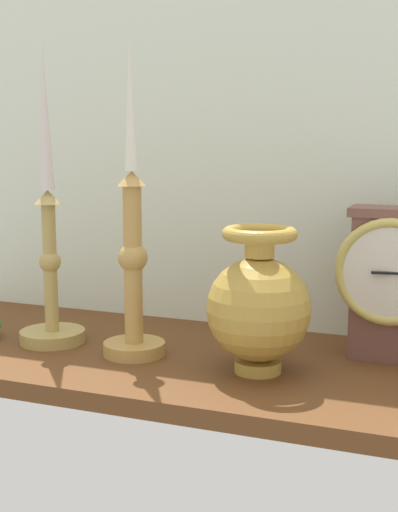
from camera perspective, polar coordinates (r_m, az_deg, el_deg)
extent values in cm
cube|color=brown|center=(98.73, 0.42, -8.76)|extent=(100.00, 36.00, 2.40)
cube|color=white|center=(111.27, 3.87, 10.91)|extent=(120.00, 2.00, 65.00)
cube|color=brown|center=(98.81, 15.26, -2.52)|extent=(10.36, 5.95, 19.47)
cube|color=brown|center=(97.24, 15.53, 3.45)|extent=(11.60, 6.66, 1.20)
torus|color=tan|center=(94.99, 15.12, -1.30)|extent=(14.31, 1.30, 14.31)
cylinder|color=silver|center=(94.89, 15.11, -1.31)|extent=(11.97, 0.40, 11.97)
cube|color=black|center=(94.60, 15.09, -1.34)|extent=(4.58, 1.49, 0.30)
cylinder|color=tan|center=(99.27, -5.24, -7.43)|extent=(8.58, 8.58, 1.80)
cylinder|color=tan|center=(96.52, -5.35, -0.76)|extent=(2.54, 2.54, 21.63)
sphere|color=tan|center=(96.33, -5.36, -0.13)|extent=(4.06, 4.06, 4.06)
cone|color=tan|center=(95.13, -5.46, 6.26)|extent=(3.91, 3.91, 2.00)
cone|color=white|center=(95.08, -5.55, 12.18)|extent=(1.84, 1.84, 17.66)
cylinder|color=tan|center=(106.87, -11.73, -6.35)|extent=(9.52, 9.52, 1.80)
cylinder|color=tan|center=(104.57, -11.92, -0.96)|extent=(1.99, 1.99, 18.64)
sphere|color=tan|center=(104.40, -11.93, -0.46)|extent=(3.19, 3.19, 3.19)
cone|color=tan|center=(103.22, -12.11, 4.68)|extent=(3.85, 3.85, 2.00)
cone|color=silver|center=(102.93, -12.34, 10.98)|extent=(2.09, 2.09, 20.69)
cylinder|color=#B8913A|center=(92.20, 4.77, -8.83)|extent=(6.02, 6.02, 1.60)
sphere|color=#B8913A|center=(90.12, 4.83, -4.30)|extent=(13.39, 13.39, 13.39)
cylinder|color=#B8913A|center=(88.52, 4.91, 0.85)|extent=(3.75, 3.75, 2.98)
torus|color=#B8913A|center=(88.31, 4.92, 1.81)|extent=(9.48, 9.48, 1.71)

